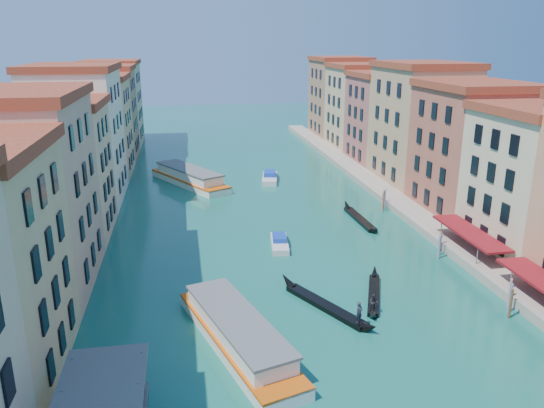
{
  "coord_description": "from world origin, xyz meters",
  "views": [
    {
      "loc": [
        -10.15,
        -14.02,
        24.27
      ],
      "look_at": [
        -0.84,
        40.68,
        7.16
      ],
      "focal_mm": 35.0,
      "sensor_mm": 36.0,
      "label": 1
    }
  ],
  "objects": [
    {
      "name": "motorboat_mid",
      "position": [
        0.99,
        45.97,
        0.51
      ],
      "size": [
        2.74,
        6.51,
        1.31
      ],
      "rotation": [
        0.0,
        0.0,
        -0.12
      ],
      "color": "silver",
      "rests_on": "ground"
    },
    {
      "name": "gondola_right",
      "position": [
        7.68,
        30.89,
        0.43
      ],
      "size": [
        4.82,
        10.77,
        2.24
      ],
      "rotation": [
        0.0,
        0.0,
        -0.37
      ],
      "color": "black",
      "rests_on": "ground"
    },
    {
      "name": "motorboat_far",
      "position": [
        5.05,
        77.73,
        0.65
      ],
      "size": [
        4.02,
        8.37,
        1.66
      ],
      "rotation": [
        0.0,
        0.0,
        -0.19
      ],
      "color": "silver",
      "rests_on": "ground"
    },
    {
      "name": "right_bank_palazzos",
      "position": [
        30.0,
        65.0,
        9.75
      ],
      "size": [
        12.8,
        128.4,
        21.0
      ],
      "color": "#9E3936",
      "rests_on": "ground"
    },
    {
      "name": "vaporetto_near",
      "position": [
        -6.48,
        24.55,
        1.21
      ],
      "size": [
        9.25,
        18.48,
        2.69
      ],
      "rotation": [
        0.0,
        0.0,
        0.3
      ],
      "color": "white",
      "rests_on": "ground"
    },
    {
      "name": "vaporetto_far",
      "position": [
        -9.33,
        77.56,
        1.32
      ],
      "size": [
        13.63,
        19.42,
        2.94
      ],
      "rotation": [
        0.0,
        0.0,
        0.51
      ],
      "color": "white",
      "rests_on": "ground"
    },
    {
      "name": "left_bank_palazzos",
      "position": [
        -26.0,
        64.68,
        9.71
      ],
      "size": [
        12.8,
        128.4,
        21.0
      ],
      "color": "#C9B691",
      "rests_on": "ground"
    },
    {
      "name": "mooring_poles_right",
      "position": [
        19.1,
        28.8,
        1.3
      ],
      "size": [
        1.44,
        54.24,
        3.2
      ],
      "color": "brown",
      "rests_on": "ground"
    },
    {
      "name": "quay",
      "position": [
        22.0,
        65.0,
        0.5
      ],
      "size": [
        4.0,
        140.0,
        1.0
      ],
      "primitive_type": "cube",
      "color": "gray",
      "rests_on": "ground"
    },
    {
      "name": "gondola_far",
      "position": [
        13.89,
        53.84,
        0.38
      ],
      "size": [
        1.59,
        13.19,
        1.87
      ],
      "rotation": [
        0.0,
        0.0,
        0.04
      ],
      "color": "black",
      "rests_on": "ground"
    },
    {
      "name": "gondola_fore",
      "position": [
        2.39,
        29.58,
        0.45
      ],
      "size": [
        7.17,
        12.39,
        2.69
      ],
      "rotation": [
        0.0,
        0.0,
        0.48
      ],
      "color": "black",
      "rests_on": "ground"
    }
  ]
}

